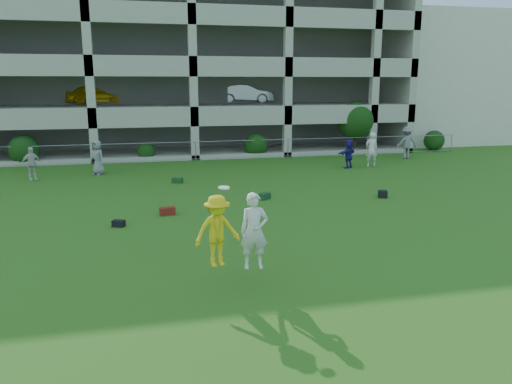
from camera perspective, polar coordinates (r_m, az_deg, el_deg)
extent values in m
plane|color=#235114|center=(13.22, 2.62, -8.70)|extent=(100.00, 100.00, 0.00)
cube|color=beige|center=(47.81, 20.73, 11.94)|extent=(16.00, 14.00, 10.00)
imported|color=silver|center=(26.99, -24.29, 2.96)|extent=(1.06, 0.79, 1.67)
imported|color=gray|center=(27.49, -17.67, 3.79)|extent=(1.03, 1.04, 1.81)
imported|color=navy|center=(28.74, 10.53, 4.31)|extent=(1.51, 1.22, 1.61)
imported|color=silver|center=(29.54, 13.06, 4.76)|extent=(0.77, 0.55, 1.96)
imported|color=slate|center=(33.11, 16.84, 5.41)|extent=(1.39, 0.89, 2.03)
cube|color=#520F0E|center=(18.61, -10.09, -2.15)|extent=(0.58, 0.37, 0.28)
cube|color=black|center=(17.47, -15.43, -3.48)|extent=(0.47, 0.39, 0.22)
cube|color=black|center=(20.75, 0.92, -0.47)|extent=(0.61, 0.59, 0.26)
cube|color=black|center=(21.70, 14.28, -0.23)|extent=(0.45, 0.45, 0.30)
cube|color=black|center=(24.42, -8.97, 1.33)|extent=(0.57, 0.45, 0.25)
imported|color=yellow|center=(11.75, -4.45, -4.46)|extent=(1.21, 0.85, 1.71)
imported|color=silver|center=(11.82, -0.21, -4.47)|extent=(0.70, 0.49, 1.83)
cylinder|color=white|center=(11.66, -3.68, 0.50)|extent=(0.27, 0.27, 0.06)
cube|color=#9E998C|center=(44.75, -9.17, 13.87)|extent=(30.00, 0.50, 12.00)
cube|color=#9E998C|center=(42.00, 12.73, 13.83)|extent=(0.50, 14.00, 12.00)
cube|color=#9E998C|center=(38.29, -8.10, 5.40)|extent=(30.00, 14.00, 0.30)
cube|color=#9E998C|center=(38.04, -8.24, 9.88)|extent=(30.00, 14.00, 0.30)
cube|color=#9E998C|center=(38.03, -8.38, 14.40)|extent=(30.00, 14.00, 0.30)
cube|color=#9E998C|center=(38.26, -8.53, 18.89)|extent=(30.00, 14.00, 0.30)
cube|color=#9E998C|center=(31.27, -7.05, 8.29)|extent=(30.00, 0.30, 0.90)
cube|color=#9E998C|center=(31.20, -7.20, 13.79)|extent=(30.00, 0.30, 0.90)
cube|color=#9E998C|center=(31.42, -7.36, 19.26)|extent=(30.00, 0.30, 0.90)
cube|color=#9E998C|center=(31.23, -18.60, 14.08)|extent=(0.50, 0.50, 12.00)
cube|color=#9E998C|center=(31.31, -7.25, 14.61)|extent=(0.50, 0.50, 12.00)
cube|color=#9E998C|center=(32.52, 3.68, 14.59)|extent=(0.50, 0.50, 12.00)
cube|color=#9E998C|center=(34.73, 13.49, 14.15)|extent=(0.50, 0.50, 12.00)
cube|color=#605E59|center=(40.02, -8.64, 14.08)|extent=(29.00, 9.00, 11.60)
imported|color=#E6AD0C|center=(35.96, -17.90, 10.57)|extent=(4.08, 2.18, 1.32)
imported|color=#AAABB1|center=(36.68, -1.20, 11.18)|extent=(4.16, 1.93, 1.32)
cylinder|color=gray|center=(31.24, -17.95, 4.18)|extent=(0.06, 0.06, 1.20)
cylinder|color=gray|center=(31.32, -6.93, 4.71)|extent=(0.06, 0.06, 1.20)
cylinder|color=gray|center=(32.52, 3.67, 5.06)|extent=(0.06, 0.06, 1.20)
cylinder|color=gray|center=(34.74, 13.23, 5.23)|extent=(0.06, 0.06, 1.20)
cylinder|color=gray|center=(37.78, 21.44, 5.26)|extent=(0.06, 0.06, 1.20)
cylinder|color=gray|center=(31.25, -6.95, 5.71)|extent=(36.00, 0.04, 0.04)
cylinder|color=gray|center=(31.39, -6.90, 3.77)|extent=(36.00, 0.04, 0.04)
sphere|color=#163D11|center=(32.37, -24.99, 4.39)|extent=(1.76, 1.76, 1.76)
sphere|color=#163D11|center=(31.74, -12.45, 4.52)|extent=(1.10, 1.10, 1.10)
sphere|color=#163D11|center=(32.56, -0.02, 5.39)|extent=(1.54, 1.54, 1.54)
cylinder|color=#382314|center=(34.98, 11.20, 6.00)|extent=(0.16, 0.16, 1.96)
sphere|color=#163D11|center=(34.87, 11.29, 8.05)|extent=(2.52, 2.52, 2.52)
sphere|color=#163D11|center=(37.71, 19.69, 5.56)|extent=(1.43, 1.43, 1.43)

